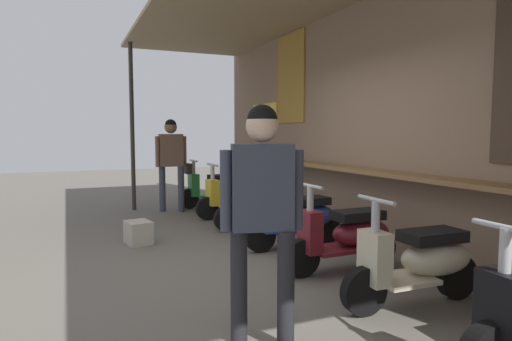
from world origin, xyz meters
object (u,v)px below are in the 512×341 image
object	(u,v)px
scooter_silver	(263,204)
merchandise_crate	(138,232)
scooter_blue	(300,218)
scooter_green	(217,188)
scooter_cream	(421,261)
scooter_maroon	(348,235)
shopper_with_handbag	(172,155)
shopper_browsing	(262,199)
scooter_yellow	(238,195)

from	to	relation	value
scooter_silver	merchandise_crate	size ratio (longest dim) A/B	3.76
scooter_blue	scooter_green	bearing A→B (deg)	-92.06
scooter_cream	merchandise_crate	xyz separation A→B (m)	(-3.14, -1.92, -0.23)
scooter_silver	scooter_blue	xyz separation A→B (m)	(1.17, 0.00, 0.00)
scooter_cream	merchandise_crate	world-z (taller)	scooter_cream
scooter_maroon	shopper_with_handbag	bearing A→B (deg)	-77.49
scooter_cream	shopper_browsing	xyz separation A→B (m)	(0.11, -1.56, 0.65)
scooter_silver	scooter_maroon	xyz separation A→B (m)	(2.23, 0.00, 0.00)
merchandise_crate	scooter_green	bearing A→B (deg)	141.28
shopper_browsing	scooter_yellow	bearing A→B (deg)	177.12
scooter_yellow	scooter_maroon	xyz separation A→B (m)	(3.30, 0.00, 0.00)
shopper_browsing	scooter_maroon	bearing A→B (deg)	143.01
scooter_green	merchandise_crate	distance (m)	3.07
scooter_green	scooter_cream	bearing A→B (deg)	88.63
shopper_with_handbag	merchandise_crate	xyz separation A→B (m)	(2.23, -0.98, -0.93)
scooter_yellow	merchandise_crate	size ratio (longest dim) A/B	3.76
scooter_cream	shopper_with_handbag	xyz separation A→B (m)	(-5.37, -0.94, 0.69)
scooter_silver	shopper_with_handbag	world-z (taller)	shopper_with_handbag
scooter_silver	scooter_cream	distance (m)	3.29
scooter_yellow	merchandise_crate	bearing A→B (deg)	28.32
shopper_with_handbag	shopper_browsing	distance (m)	5.51
scooter_yellow	merchandise_crate	xyz separation A→B (m)	(1.21, -1.92, -0.23)
shopper_browsing	scooter_silver	bearing A→B (deg)	171.73
scooter_maroon	merchandise_crate	world-z (taller)	scooter_maroon
shopper_with_handbag	merchandise_crate	bearing A→B (deg)	156.50
merchandise_crate	shopper_with_handbag	bearing A→B (deg)	156.31
scooter_maroon	shopper_browsing	size ratio (longest dim) A/B	0.83
scooter_cream	shopper_browsing	world-z (taller)	shopper_browsing
scooter_green	shopper_browsing	xyz separation A→B (m)	(5.64, -1.56, 0.65)
scooter_yellow	scooter_blue	xyz separation A→B (m)	(2.23, 0.00, 0.00)
scooter_maroon	scooter_cream	bearing A→B (deg)	90.22
scooter_maroon	scooter_cream	size ratio (longest dim) A/B	1.00
scooter_cream	shopper_with_handbag	size ratio (longest dim) A/B	0.80
shopper_with_handbag	shopper_browsing	bearing A→B (deg)	173.74
scooter_cream	merchandise_crate	size ratio (longest dim) A/B	3.76
scooter_yellow	shopper_browsing	size ratio (longest dim) A/B	0.83
scooter_yellow	scooter_silver	xyz separation A→B (m)	(1.06, 0.00, 0.00)
scooter_green	scooter_silver	size ratio (longest dim) A/B	1.00
scooter_green	shopper_browsing	size ratio (longest dim) A/B	0.83
scooter_green	scooter_blue	distance (m)	3.42
scooter_yellow	scooter_silver	bearing A→B (deg)	86.11
scooter_yellow	scooter_silver	size ratio (longest dim) A/B	1.00
scooter_yellow	shopper_with_handbag	world-z (taller)	shopper_with_handbag
merchandise_crate	scooter_yellow	bearing A→B (deg)	122.21
scooter_yellow	scooter_maroon	bearing A→B (deg)	86.11
scooter_cream	scooter_silver	bearing A→B (deg)	-87.68
shopper_with_handbag	scooter_silver	bearing A→B (deg)	-155.50
scooter_yellow	shopper_browsing	xyz separation A→B (m)	(4.45, -1.56, 0.65)
scooter_green	shopper_with_handbag	xyz separation A→B (m)	(0.16, -0.94, 0.69)
scooter_yellow	scooter_cream	world-z (taller)	same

